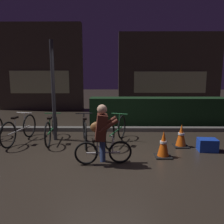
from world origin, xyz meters
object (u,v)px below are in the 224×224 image
traffic_cone_near (163,144)px  traffic_cone_far (181,136)px  parked_bike_center_right (85,131)px  parked_bike_center_left (52,129)px  cyclist (102,134)px  parked_bike_right_mid (116,131)px  parked_bike_left_mid (20,129)px  street_post (53,91)px  blue_crate (207,145)px

traffic_cone_near → traffic_cone_far: 0.95m
parked_bike_center_right → traffic_cone_near: (1.88, -0.96, -0.06)m
parked_bike_center_left → cyclist: 2.12m
parked_bike_right_mid → cyclist: size_ratio=1.28×
parked_bike_left_mid → traffic_cone_far: size_ratio=2.81×
street_post → parked_bike_center_right: size_ratio=1.63×
blue_crate → parked_bike_center_right: bearing=169.5°
parked_bike_left_mid → street_post: bearing=-65.8°
parked_bike_center_left → parked_bike_right_mid: 1.77m
traffic_cone_far → cyclist: size_ratio=0.47×
street_post → traffic_cone_near: bearing=-25.2°
traffic_cone_far → traffic_cone_near: bearing=-129.8°
parked_bike_center_right → cyclist: size_ratio=1.34×
blue_crate → traffic_cone_far: bearing=148.9°
parked_bike_center_left → parked_bike_left_mid: bearing=90.2°
parked_bike_left_mid → traffic_cone_far: bearing=-84.7°
street_post → traffic_cone_near: (2.76, -1.30, -1.07)m
parked_bike_center_right → cyclist: bearing=-168.3°
parked_bike_center_left → street_post: bearing=-21.2°
traffic_cone_near → traffic_cone_far: (0.61, 0.73, -0.01)m
street_post → traffic_cone_near: 3.23m
cyclist → blue_crate: bearing=11.2°
parked_bike_right_mid → blue_crate: (2.19, -0.58, -0.20)m
traffic_cone_near → blue_crate: bearing=19.2°
parked_bike_center_left → cyclist: (1.46, -1.52, 0.29)m
cyclist → traffic_cone_near: bearing=9.7°
parked_bike_center_left → parked_bike_right_mid: size_ratio=1.02×
blue_crate → cyclist: (-2.50, -0.78, 0.48)m
street_post → blue_crate: 4.19m
parked_bike_center_right → blue_crate: bearing=-110.3°
parked_bike_left_mid → parked_bike_center_right: bearing=-83.6°
parked_bike_center_left → parked_bike_center_right: 0.94m
street_post → parked_bike_right_mid: 2.01m
street_post → parked_bike_center_left: 1.03m
traffic_cone_far → blue_crate: size_ratio=1.34×
traffic_cone_far → blue_crate: 0.65m
blue_crate → street_post: bearing=167.0°
parked_bike_center_left → parked_bike_right_mid: parked_bike_right_mid is taller
traffic_cone_near → traffic_cone_far: bearing=50.2°
blue_crate → parked_bike_center_left: bearing=169.5°
blue_crate → cyclist: cyclist is taller
traffic_cone_near → cyclist: (-1.35, -0.38, 0.34)m
traffic_cone_near → street_post: bearing=154.8°
street_post → cyclist: (1.41, -1.68, -0.73)m
parked_bike_center_right → parked_bike_left_mid: bearing=76.7°
street_post → parked_bike_center_right: 1.38m
traffic_cone_near → parked_bike_center_right: bearing=152.9°
parked_bike_right_mid → blue_crate: parked_bike_right_mid is taller
parked_bike_center_left → blue_crate: bearing=-104.6°
blue_crate → cyclist: size_ratio=0.35×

